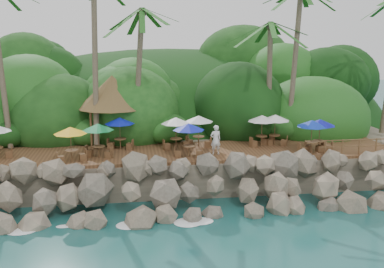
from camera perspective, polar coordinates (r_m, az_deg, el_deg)
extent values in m
plane|color=#19514F|center=(24.48, 1.95, -10.81)|extent=(140.00, 140.00, 0.00)
cube|color=gray|center=(39.32, -1.99, -0.26)|extent=(32.00, 25.20, 2.10)
ellipsoid|color=#143811|center=(46.84, -2.92, 0.46)|extent=(44.80, 28.00, 15.40)
cube|color=brown|center=(29.40, 0.00, -2.29)|extent=(26.00, 5.00, 0.20)
ellipsoid|color=white|center=(24.97, -19.39, -10.99)|extent=(1.20, 0.80, 0.06)
ellipsoid|color=white|center=(24.53, -12.39, -10.98)|extent=(1.20, 0.80, 0.06)
ellipsoid|color=white|center=(24.45, -5.24, -10.81)|extent=(1.20, 0.80, 0.06)
ellipsoid|color=white|center=(24.74, 1.83, -10.47)|extent=(1.20, 0.80, 0.06)
ellipsoid|color=white|center=(25.39, 8.63, -10.00)|extent=(1.20, 0.80, 0.06)
ellipsoid|color=white|center=(26.36, 14.98, -9.44)|extent=(1.20, 0.80, 0.06)
ellipsoid|color=white|center=(27.63, 20.80, -8.82)|extent=(1.20, 0.80, 0.06)
cylinder|color=brown|center=(31.95, -22.66, 7.72)|extent=(1.15, 1.50, 10.52)
cylinder|color=brown|center=(30.61, -11.92, 8.69)|extent=(0.52, 2.37, 10.91)
cylinder|color=brown|center=(30.96, -6.66, 6.91)|extent=(1.16, 1.05, 8.87)
ellipsoid|color=#23601E|center=(30.87, -6.87, 15.14)|extent=(6.00, 6.00, 2.40)
cylinder|color=brown|center=(32.78, 9.57, 6.38)|extent=(0.75, 0.98, 8.04)
ellipsoid|color=#23601E|center=(32.62, 9.83, 13.41)|extent=(6.00, 6.00, 2.40)
cylinder|color=brown|center=(32.95, 12.60, 8.31)|extent=(1.24, 1.30, 10.33)
cylinder|color=brown|center=(30.69, -12.39, 0.54)|extent=(0.16, 0.16, 2.40)
cylinder|color=brown|center=(30.59, -7.16, 0.70)|extent=(0.16, 0.16, 2.40)
cylinder|color=brown|center=(33.43, -12.03, 1.51)|extent=(0.16, 0.16, 2.40)
cylinder|color=brown|center=(33.34, -7.23, 1.66)|extent=(0.16, 0.16, 2.40)
cone|color=brown|center=(31.62, -9.85, 5.21)|extent=(4.75, 4.75, 2.20)
cylinder|color=brown|center=(30.41, 0.82, -0.94)|extent=(0.07, 0.07, 0.68)
cylinder|color=brown|center=(30.33, 0.83, -0.30)|extent=(0.77, 0.77, 0.05)
cylinder|color=brown|center=(30.26, 0.83, 0.29)|extent=(0.05, 0.05, 2.02)
cone|color=silver|center=(30.09, 0.83, 1.92)|extent=(1.92, 1.92, 0.41)
cube|color=brown|center=(30.60, -0.34, -1.10)|extent=(0.51, 0.51, 0.42)
cube|color=brown|center=(30.28, 2.00, -1.25)|extent=(0.51, 0.51, 0.42)
cylinder|color=brown|center=(31.27, 10.18, -0.76)|extent=(0.07, 0.07, 0.68)
cylinder|color=brown|center=(31.19, 10.21, -0.14)|extent=(0.77, 0.77, 0.05)
cylinder|color=brown|center=(31.13, 10.23, 0.44)|extent=(0.05, 0.05, 2.02)
cone|color=white|center=(30.96, 10.29, 2.01)|extent=(1.92, 1.92, 0.41)
cube|color=brown|center=(31.38, 9.01, -0.92)|extent=(0.51, 0.51, 0.42)
cube|color=brown|center=(31.23, 11.34, -1.07)|extent=(0.51, 0.51, 0.42)
cylinder|color=brown|center=(28.33, -11.47, -2.18)|extent=(0.07, 0.07, 0.68)
cylinder|color=brown|center=(28.25, -11.50, -1.50)|extent=(0.77, 0.77, 0.05)
cylinder|color=brown|center=(28.17, -11.53, -0.87)|extent=(0.05, 0.05, 2.02)
cone|color=#0C7336|center=(27.99, -11.61, 0.87)|extent=(1.92, 1.92, 0.41)
cube|color=brown|center=(28.64, -12.63, -2.34)|extent=(0.50, 0.50, 0.42)
cube|color=brown|center=(28.10, -10.28, -2.52)|extent=(0.50, 0.50, 0.42)
cylinder|color=brown|center=(29.78, 14.52, -1.62)|extent=(0.07, 0.07, 0.68)
cylinder|color=brown|center=(29.70, 14.56, -0.97)|extent=(0.77, 0.77, 0.05)
cylinder|color=brown|center=(29.63, 14.59, -0.37)|extent=(0.05, 0.05, 2.02)
cone|color=#0C29A1|center=(29.46, 14.68, 1.29)|extent=(1.92, 1.92, 0.41)
cube|color=brown|center=(29.49, 13.44, -1.96)|extent=(0.44, 0.44, 0.42)
cube|color=brown|center=(30.14, 15.56, -1.77)|extent=(0.44, 0.44, 0.42)
cylinder|color=brown|center=(27.69, -14.70, -2.68)|extent=(0.07, 0.07, 0.68)
cylinder|color=brown|center=(27.61, -14.74, -1.98)|extent=(0.77, 0.77, 0.05)
cylinder|color=brown|center=(27.53, -14.78, -1.33)|extent=(0.05, 0.05, 2.02)
cone|color=yellow|center=(27.34, -14.88, 0.44)|extent=(1.92, 1.92, 0.41)
cube|color=brown|center=(27.61, -15.99, -3.07)|extent=(0.49, 0.49, 0.42)
cube|color=brown|center=(27.85, -13.39, -2.80)|extent=(0.49, 0.49, 0.42)
cylinder|color=brown|center=(30.88, 8.60, -0.87)|extent=(0.07, 0.07, 0.68)
cylinder|color=brown|center=(30.80, 8.62, -0.24)|extent=(0.77, 0.77, 0.05)
cylinder|color=brown|center=(30.74, 8.64, 0.34)|extent=(0.05, 0.05, 2.02)
cone|color=silver|center=(30.57, 8.69, 1.94)|extent=(1.92, 1.92, 0.41)
cube|color=brown|center=(30.54, 7.63, -1.24)|extent=(0.50, 0.50, 0.42)
cube|color=brown|center=(31.29, 9.53, -0.97)|extent=(0.50, 0.50, 0.42)
cylinder|color=brown|center=(30.24, 15.43, -1.47)|extent=(0.07, 0.07, 0.68)
cylinder|color=brown|center=(30.16, 15.47, -0.82)|extent=(0.77, 0.77, 0.05)
cylinder|color=brown|center=(30.09, 15.51, -0.23)|extent=(0.05, 0.05, 2.02)
cone|color=#0B0F98|center=(29.92, 15.60, 1.40)|extent=(1.92, 1.92, 0.41)
cube|color=brown|center=(30.15, 14.22, -1.69)|extent=(0.46, 0.46, 0.42)
cube|color=brown|center=(30.40, 16.61, -1.71)|extent=(0.46, 0.46, 0.42)
cube|color=brown|center=(29.88, -21.78, -2.33)|extent=(0.49, 0.49, 0.42)
cylinder|color=brown|center=(29.78, -1.99, -1.23)|extent=(0.07, 0.07, 0.68)
cylinder|color=brown|center=(29.70, -1.99, -0.58)|extent=(0.77, 0.77, 0.05)
cylinder|color=brown|center=(29.63, -2.00, 0.03)|extent=(0.05, 0.05, 2.02)
cone|color=white|center=(29.45, -2.01, 1.68)|extent=(1.92, 1.92, 0.41)
cube|color=brown|center=(29.61, -3.16, -1.58)|extent=(0.46, 0.46, 0.42)
cube|color=brown|center=(30.02, -0.83, -1.37)|extent=(0.46, 0.46, 0.42)
cylinder|color=brown|center=(27.84, -0.41, -2.19)|extent=(0.07, 0.07, 0.68)
cylinder|color=brown|center=(27.75, -0.41, -1.49)|extent=(0.77, 0.77, 0.05)
cylinder|color=brown|center=(27.68, -0.41, -0.85)|extent=(0.05, 0.05, 2.02)
cone|color=#0D17AA|center=(27.49, -0.42, 0.92)|extent=(1.92, 1.92, 0.41)
cube|color=brown|center=(27.90, -1.73, -2.43)|extent=(0.45, 0.45, 0.42)
cube|color=brown|center=(27.85, 0.91, -2.46)|extent=(0.45, 0.45, 0.42)
cylinder|color=brown|center=(30.08, -8.88, -1.24)|extent=(0.07, 0.07, 0.68)
cylinder|color=brown|center=(30.00, -8.90, -0.59)|extent=(0.77, 0.77, 0.05)
cylinder|color=brown|center=(29.93, -8.92, 0.01)|extent=(0.05, 0.05, 2.02)
cone|color=#0C1AA3|center=(29.76, -8.98, 1.65)|extent=(1.92, 1.92, 0.41)
cube|color=brown|center=(30.32, -10.02, -1.42)|extent=(0.49, 0.49, 0.42)
cube|color=brown|center=(29.91, -7.71, -1.53)|extent=(0.49, 0.49, 0.42)
cylinder|color=brown|center=(29.20, 16.22, -1.67)|extent=(0.10, 0.10, 1.00)
cylinder|color=brown|center=(29.66, 18.16, -1.59)|extent=(0.10, 0.10, 1.00)
cylinder|color=brown|center=(30.15, 20.04, -1.50)|extent=(0.10, 0.10, 1.00)
cylinder|color=brown|center=(30.68, 21.86, -1.41)|extent=(0.10, 0.10, 1.00)
cube|color=brown|center=(30.31, 21.02, -0.63)|extent=(6.10, 0.06, 0.06)
cube|color=brown|center=(30.40, 20.96, -1.36)|extent=(6.10, 0.06, 0.06)
imported|color=silver|center=(28.32, 2.94, -0.73)|extent=(0.73, 0.54, 1.85)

